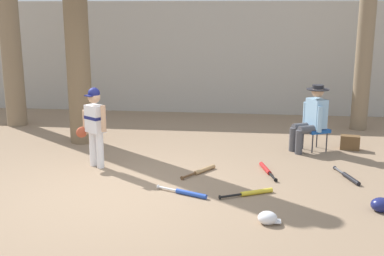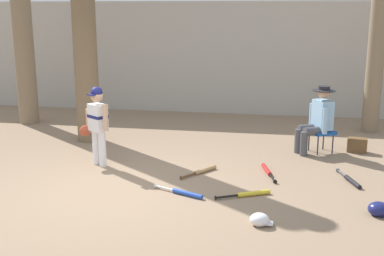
{
  "view_description": "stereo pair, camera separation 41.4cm",
  "coord_description": "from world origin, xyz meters",
  "px_view_note": "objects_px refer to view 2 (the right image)",
  "views": [
    {
      "loc": [
        1.82,
        -6.22,
        2.5
      ],
      "look_at": [
        0.97,
        0.94,
        0.75
      ],
      "focal_mm": 45.79,
      "sensor_mm": 36.0,
      "label": 1
    },
    {
      "loc": [
        2.23,
        -6.16,
        2.5
      ],
      "look_at": [
        0.97,
        0.94,
        0.75
      ],
      "focal_mm": 45.79,
      "sensor_mm": 36.0,
      "label": 2
    }
  ],
  "objects_px": {
    "bat_red_barrel": "(267,171)",
    "batting_helmet_white": "(260,220)",
    "batting_helmet_navy": "(379,209)",
    "bat_yellow_trainer": "(249,194)",
    "folding_stool": "(321,133)",
    "bat_wood_tan": "(203,171)",
    "bat_blue_youth": "(184,193)",
    "handbag_beside_stool": "(357,145)",
    "tree_near_player": "(85,40)",
    "seated_spectator": "(317,118)",
    "young_ballplayer": "(97,121)",
    "bat_black_composite": "(351,180)"
  },
  "relations": [
    {
      "from": "young_ballplayer",
      "to": "seated_spectator",
      "type": "height_order",
      "value": "young_ballplayer"
    },
    {
      "from": "batting_helmet_navy",
      "to": "seated_spectator",
      "type": "bearing_deg",
      "value": 102.49
    },
    {
      "from": "batting_helmet_navy",
      "to": "bat_yellow_trainer",
      "type": "bearing_deg",
      "value": 167.48
    },
    {
      "from": "bat_wood_tan",
      "to": "bat_blue_youth",
      "type": "bearing_deg",
      "value": -96.48
    },
    {
      "from": "bat_black_composite",
      "to": "handbag_beside_stool",
      "type": "bearing_deg",
      "value": 79.08
    },
    {
      "from": "batting_helmet_white",
      "to": "handbag_beside_stool",
      "type": "bearing_deg",
      "value": 64.85
    },
    {
      "from": "batting_helmet_navy",
      "to": "bat_black_composite",
      "type": "bearing_deg",
      "value": 98.81
    },
    {
      "from": "tree_near_player",
      "to": "bat_black_composite",
      "type": "height_order",
      "value": "tree_near_player"
    },
    {
      "from": "young_ballplayer",
      "to": "bat_red_barrel",
      "type": "relative_size",
      "value": 1.63
    },
    {
      "from": "bat_red_barrel",
      "to": "bat_black_composite",
      "type": "relative_size",
      "value": 1.04
    },
    {
      "from": "handbag_beside_stool",
      "to": "tree_near_player",
      "type": "bearing_deg",
      "value": -179.42
    },
    {
      "from": "bat_red_barrel",
      "to": "batting_helmet_white",
      "type": "relative_size",
      "value": 2.87
    },
    {
      "from": "folding_stool",
      "to": "bat_blue_youth",
      "type": "xyz_separation_m",
      "value": [
        -2.02,
        -2.48,
        -0.33
      ]
    },
    {
      "from": "seated_spectator",
      "to": "young_ballplayer",
      "type": "bearing_deg",
      "value": -159.46
    },
    {
      "from": "handbag_beside_stool",
      "to": "young_ballplayer",
      "type": "bearing_deg",
      "value": -160.72
    },
    {
      "from": "bat_blue_youth",
      "to": "handbag_beside_stool",
      "type": "bearing_deg",
      "value": 44.3
    },
    {
      "from": "tree_near_player",
      "to": "bat_black_composite",
      "type": "distance_m",
      "value": 5.35
    },
    {
      "from": "bat_blue_youth",
      "to": "bat_black_composite",
      "type": "bearing_deg",
      "value": 21.52
    },
    {
      "from": "seated_spectator",
      "to": "bat_wood_tan",
      "type": "bearing_deg",
      "value": -141.5
    },
    {
      "from": "seated_spectator",
      "to": "bat_yellow_trainer",
      "type": "relative_size",
      "value": 1.61
    },
    {
      "from": "folding_stool",
      "to": "batting_helmet_navy",
      "type": "relative_size",
      "value": 1.68
    },
    {
      "from": "folding_stool",
      "to": "bat_blue_youth",
      "type": "bearing_deg",
      "value": -129.15
    },
    {
      "from": "folding_stool",
      "to": "batting_helmet_white",
      "type": "xyz_separation_m",
      "value": [
        -0.95,
        -3.28,
        -0.3
      ]
    },
    {
      "from": "bat_yellow_trainer",
      "to": "bat_black_composite",
      "type": "distance_m",
      "value": 1.66
    },
    {
      "from": "bat_yellow_trainer",
      "to": "batting_helmet_navy",
      "type": "distance_m",
      "value": 1.67
    },
    {
      "from": "bat_red_barrel",
      "to": "handbag_beside_stool",
      "type": "bearing_deg",
      "value": 42.95
    },
    {
      "from": "folding_stool",
      "to": "bat_black_composite",
      "type": "xyz_separation_m",
      "value": [
        0.33,
        -1.56,
        -0.33
      ]
    },
    {
      "from": "folding_stool",
      "to": "handbag_beside_stool",
      "type": "distance_m",
      "value": 0.7
    },
    {
      "from": "tree_near_player",
      "to": "bat_yellow_trainer",
      "type": "height_order",
      "value": "tree_near_player"
    },
    {
      "from": "tree_near_player",
      "to": "bat_black_composite",
      "type": "relative_size",
      "value": 6.06
    },
    {
      "from": "bat_blue_youth",
      "to": "batting_helmet_white",
      "type": "relative_size",
      "value": 2.7
    },
    {
      "from": "handbag_beside_stool",
      "to": "bat_red_barrel",
      "type": "relative_size",
      "value": 0.43
    },
    {
      "from": "tree_near_player",
      "to": "seated_spectator",
      "type": "height_order",
      "value": "tree_near_player"
    },
    {
      "from": "young_ballplayer",
      "to": "bat_black_composite",
      "type": "xyz_separation_m",
      "value": [
        3.99,
        -0.17,
        -0.71
      ]
    },
    {
      "from": "seated_spectator",
      "to": "folding_stool",
      "type": "bearing_deg",
      "value": 27.48
    },
    {
      "from": "folding_stool",
      "to": "bat_red_barrel",
      "type": "xyz_separation_m",
      "value": [
        -0.91,
        -1.32,
        -0.33
      ]
    },
    {
      "from": "young_ballplayer",
      "to": "bat_wood_tan",
      "type": "xyz_separation_m",
      "value": [
        1.76,
        -0.11,
        -0.71
      ]
    },
    {
      "from": "seated_spectator",
      "to": "batting_helmet_navy",
      "type": "xyz_separation_m",
      "value": [
        0.59,
        -2.68,
        -0.56
      ]
    },
    {
      "from": "tree_near_player",
      "to": "bat_blue_youth",
      "type": "xyz_separation_m",
      "value": [
        2.38,
        -2.56,
        -1.92
      ]
    },
    {
      "from": "bat_red_barrel",
      "to": "batting_helmet_white",
      "type": "height_order",
      "value": "batting_helmet_white"
    },
    {
      "from": "folding_stool",
      "to": "bat_wood_tan",
      "type": "height_order",
      "value": "folding_stool"
    },
    {
      "from": "tree_near_player",
      "to": "bat_red_barrel",
      "type": "bearing_deg",
      "value": -21.79
    },
    {
      "from": "folding_stool",
      "to": "bat_black_composite",
      "type": "distance_m",
      "value": 1.63
    },
    {
      "from": "bat_blue_youth",
      "to": "batting_helmet_navy",
      "type": "height_order",
      "value": "batting_helmet_navy"
    },
    {
      "from": "young_ballplayer",
      "to": "folding_stool",
      "type": "height_order",
      "value": "young_ballplayer"
    },
    {
      "from": "young_ballplayer",
      "to": "seated_spectator",
      "type": "distance_m",
      "value": 3.82
    },
    {
      "from": "seated_spectator",
      "to": "handbag_beside_stool",
      "type": "relative_size",
      "value": 3.53
    },
    {
      "from": "bat_yellow_trainer",
      "to": "batting_helmet_white",
      "type": "relative_size",
      "value": 2.67
    },
    {
      "from": "handbag_beside_stool",
      "to": "bat_yellow_trainer",
      "type": "bearing_deg",
      "value": -125.48
    },
    {
      "from": "handbag_beside_stool",
      "to": "bat_blue_youth",
      "type": "bearing_deg",
      "value": -135.7
    }
  ]
}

